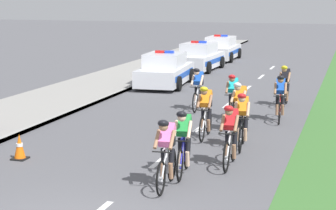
{
  "coord_description": "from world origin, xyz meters",
  "views": [
    {
      "loc": [
        4.44,
        -8.41,
        3.98
      ],
      "look_at": [
        -0.29,
        6.53,
        1.1
      ],
      "focal_mm": 63.68,
      "sensor_mm": 36.0,
      "label": 1
    }
  ],
  "objects_px": {
    "cyclist_tenth": "(198,88)",
    "police_car_third": "(221,49)",
    "police_car_nearest": "(165,71)",
    "traffic_cone_mid": "(20,147)",
    "cyclist_seventh": "(233,96)",
    "cyclist_fourth": "(242,119)",
    "cyclist_fifth": "(206,111)",
    "cyclist_eighth": "(280,97)",
    "cyclist_lead": "(166,152)",
    "cyclist_third": "(230,134)",
    "police_car_second": "(199,58)",
    "cyclist_second": "(183,141)",
    "cyclist_ninth": "(285,85)",
    "cyclist_sixth": "(239,106)"
  },
  "relations": [
    {
      "from": "cyclist_sixth",
      "to": "cyclist_tenth",
      "type": "bearing_deg",
      "value": 124.59
    },
    {
      "from": "cyclist_lead",
      "to": "police_car_third",
      "type": "distance_m",
      "value": 25.56
    },
    {
      "from": "cyclist_second",
      "to": "cyclist_sixth",
      "type": "distance_m",
      "value": 4.63
    },
    {
      "from": "cyclist_third",
      "to": "police_car_third",
      "type": "bearing_deg",
      "value": 103.06
    },
    {
      "from": "cyclist_fourth",
      "to": "police_car_nearest",
      "type": "bearing_deg",
      "value": 118.11
    },
    {
      "from": "cyclist_ninth",
      "to": "police_car_second",
      "type": "height_order",
      "value": "police_car_second"
    },
    {
      "from": "cyclist_fourth",
      "to": "cyclist_fifth",
      "type": "bearing_deg",
      "value": 145.46
    },
    {
      "from": "cyclist_sixth",
      "to": "police_car_second",
      "type": "relative_size",
      "value": 0.39
    },
    {
      "from": "cyclist_ninth",
      "to": "cyclist_tenth",
      "type": "height_order",
      "value": "same"
    },
    {
      "from": "cyclist_fourth",
      "to": "cyclist_tenth",
      "type": "relative_size",
      "value": 1.0
    },
    {
      "from": "cyclist_tenth",
      "to": "police_car_second",
      "type": "bearing_deg",
      "value": 104.39
    },
    {
      "from": "cyclist_third",
      "to": "police_car_second",
      "type": "relative_size",
      "value": 0.39
    },
    {
      "from": "cyclist_fourth",
      "to": "cyclist_seventh",
      "type": "height_order",
      "value": "same"
    },
    {
      "from": "cyclist_tenth",
      "to": "police_car_third",
      "type": "xyz_separation_m",
      "value": [
        -2.87,
        16.62,
        -0.11
      ]
    },
    {
      "from": "cyclist_sixth",
      "to": "cyclist_eighth",
      "type": "distance_m",
      "value": 2.15
    },
    {
      "from": "cyclist_sixth",
      "to": "cyclist_seventh",
      "type": "relative_size",
      "value": 1.0
    },
    {
      "from": "cyclist_eighth",
      "to": "police_car_nearest",
      "type": "distance_m",
      "value": 8.52
    },
    {
      "from": "traffic_cone_mid",
      "to": "cyclist_seventh",
      "type": "bearing_deg",
      "value": 56.95
    },
    {
      "from": "cyclist_ninth",
      "to": "cyclist_tenth",
      "type": "distance_m",
      "value": 3.29
    },
    {
      "from": "cyclist_third",
      "to": "cyclist_ninth",
      "type": "xyz_separation_m",
      "value": [
        0.3,
        8.32,
        0.0
      ]
    },
    {
      "from": "cyclist_third",
      "to": "cyclist_seventh",
      "type": "height_order",
      "value": "same"
    },
    {
      "from": "cyclist_tenth",
      "to": "police_car_third",
      "type": "relative_size",
      "value": 0.39
    },
    {
      "from": "police_car_third",
      "to": "cyclist_third",
      "type": "bearing_deg",
      "value": -76.94
    },
    {
      "from": "police_car_nearest",
      "to": "police_car_third",
      "type": "relative_size",
      "value": 1.02
    },
    {
      "from": "cyclist_tenth",
      "to": "police_car_second",
      "type": "height_order",
      "value": "police_car_second"
    },
    {
      "from": "cyclist_tenth",
      "to": "police_car_nearest",
      "type": "bearing_deg",
      "value": 119.07
    },
    {
      "from": "cyclist_sixth",
      "to": "traffic_cone_mid",
      "type": "distance_m",
      "value": 6.5
    },
    {
      "from": "cyclist_tenth",
      "to": "cyclist_fifth",
      "type": "bearing_deg",
      "value": -72.42
    },
    {
      "from": "cyclist_seventh",
      "to": "cyclist_second",
      "type": "bearing_deg",
      "value": -88.58
    },
    {
      "from": "cyclist_lead",
      "to": "cyclist_ninth",
      "type": "height_order",
      "value": "same"
    },
    {
      "from": "cyclist_fifth",
      "to": "cyclist_lead",
      "type": "bearing_deg",
      "value": -86.24
    },
    {
      "from": "cyclist_sixth",
      "to": "police_car_third",
      "type": "distance_m",
      "value": 20.17
    },
    {
      "from": "cyclist_fifth",
      "to": "cyclist_eighth",
      "type": "height_order",
      "value": "same"
    },
    {
      "from": "police_car_nearest",
      "to": "police_car_second",
      "type": "bearing_deg",
      "value": 90.02
    },
    {
      "from": "cyclist_third",
      "to": "cyclist_ninth",
      "type": "bearing_deg",
      "value": 87.95
    },
    {
      "from": "cyclist_third",
      "to": "traffic_cone_mid",
      "type": "xyz_separation_m",
      "value": [
        -5.08,
        -0.91,
        -0.48
      ]
    },
    {
      "from": "cyclist_tenth",
      "to": "police_car_second",
      "type": "relative_size",
      "value": 0.39
    },
    {
      "from": "cyclist_fifth",
      "to": "cyclist_ninth",
      "type": "height_order",
      "value": "same"
    },
    {
      "from": "cyclist_eighth",
      "to": "cyclist_tenth",
      "type": "distance_m",
      "value": 3.15
    },
    {
      "from": "cyclist_second",
      "to": "cyclist_fourth",
      "type": "height_order",
      "value": "same"
    },
    {
      "from": "cyclist_eighth",
      "to": "cyclist_third",
      "type": "bearing_deg",
      "value": -94.79
    },
    {
      "from": "cyclist_eighth",
      "to": "cyclist_tenth",
      "type": "xyz_separation_m",
      "value": [
        -2.98,
        1.02,
        0.0
      ]
    },
    {
      "from": "cyclist_third",
      "to": "cyclist_ninth",
      "type": "relative_size",
      "value": 1.0
    },
    {
      "from": "cyclist_fourth",
      "to": "cyclist_eighth",
      "type": "height_order",
      "value": "same"
    },
    {
      "from": "cyclist_third",
      "to": "police_car_nearest",
      "type": "height_order",
      "value": "police_car_nearest"
    },
    {
      "from": "cyclist_lead",
      "to": "police_car_third",
      "type": "bearing_deg",
      "value": 100.0
    },
    {
      "from": "police_car_nearest",
      "to": "cyclist_fourth",
      "type": "bearing_deg",
      "value": -61.89
    },
    {
      "from": "cyclist_eighth",
      "to": "police_car_third",
      "type": "relative_size",
      "value": 0.39
    },
    {
      "from": "cyclist_eighth",
      "to": "police_car_third",
      "type": "bearing_deg",
      "value": 108.37
    },
    {
      "from": "police_car_second",
      "to": "traffic_cone_mid",
      "type": "height_order",
      "value": "police_car_second"
    }
  ]
}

